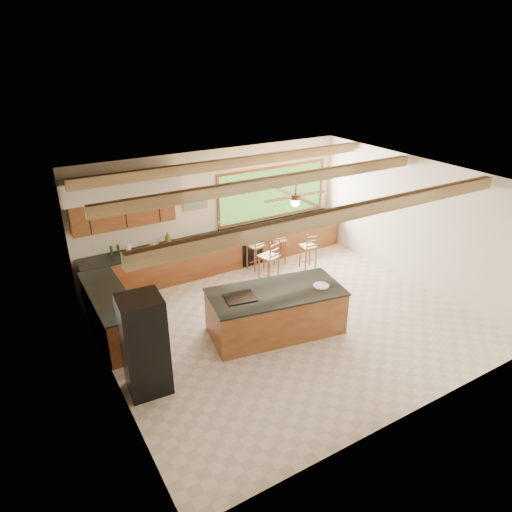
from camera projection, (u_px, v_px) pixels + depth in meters
ground at (285, 319)px, 9.63m from camera, size 7.20×7.20×0.00m
room_shell at (263, 213)px, 9.13m from camera, size 7.27×6.54×3.02m
counter_run at (200, 263)px, 11.03m from camera, size 7.12×3.10×1.25m
island at (276, 311)px, 9.05m from camera, size 2.80×1.67×0.94m
refrigerator at (144, 345)px, 7.34m from camera, size 0.73×0.71×1.74m
bar_stool_a at (257, 247)px, 11.49m from camera, size 0.45×0.45×1.09m
bar_stool_b at (270, 258)px, 10.81m from camera, size 0.51×0.51×1.15m
bar_stool_c at (280, 241)px, 11.88m from camera, size 0.47×0.47×1.07m
bar_stool_d at (310, 247)px, 11.53m from camera, size 0.41×0.41×1.03m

